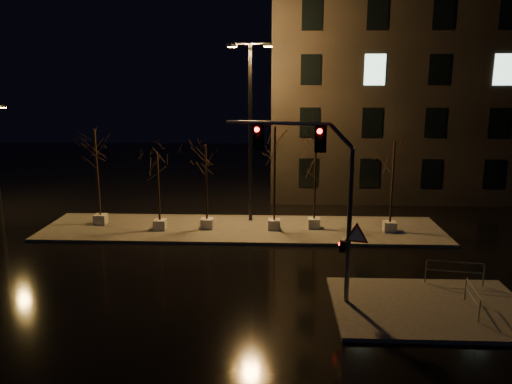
{
  "coord_description": "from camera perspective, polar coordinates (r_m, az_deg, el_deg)",
  "views": [
    {
      "loc": [
        1.87,
        -20.51,
        8.13
      ],
      "look_at": [
        0.88,
        3.28,
        2.8
      ],
      "focal_mm": 35.0,
      "sensor_mm": 36.0,
      "label": 1
    }
  ],
  "objects": [
    {
      "name": "tree_5",
      "position": [
        27.17,
        15.46,
        3.43
      ],
      "size": [
        1.8,
        1.8,
        5.08
      ],
      "color": "#B5B4A9",
      "rests_on": "median"
    },
    {
      "name": "guard_rail_a",
      "position": [
        21.6,
        21.77,
        -8.22
      ],
      "size": [
        2.21,
        0.39,
        0.96
      ],
      "rotation": [
        0.0,
        0.0,
        -0.15
      ],
      "color": "slate",
      "rests_on": "sidewalk_corner"
    },
    {
      "name": "tree_1",
      "position": [
        27.17,
        -11.18,
        2.56
      ],
      "size": [
        1.8,
        1.8,
        4.41
      ],
      "color": "#B5B4A9",
      "rests_on": "median"
    },
    {
      "name": "traffic_signal_mast",
      "position": [
        18.02,
        7.41,
        0.75
      ],
      "size": [
        5.23,
        1.39,
        6.56
      ],
      "rotation": [
        0.0,
        0.0,
        -0.24
      ],
      "color": "slate",
      "rests_on": "sidewalk_corner"
    },
    {
      "name": "tree_3",
      "position": [
        26.55,
        2.16,
        4.76
      ],
      "size": [
        1.8,
        1.8,
        5.74
      ],
      "color": "#B5B4A9",
      "rests_on": "median"
    },
    {
      "name": "ground",
      "position": [
        22.15,
        -2.66,
        -8.94
      ],
      "size": [
        90.0,
        90.0,
        0.0
      ],
      "primitive_type": "plane",
      "color": "black",
      "rests_on": "ground"
    },
    {
      "name": "sidewalk_corner",
      "position": [
        19.65,
        19.26,
        -12.34
      ],
      "size": [
        7.0,
        5.0,
        0.15
      ],
      "primitive_type": "cube",
      "color": "#45443E",
      "rests_on": "ground"
    },
    {
      "name": "tree_0",
      "position": [
        28.98,
        -17.84,
        4.53
      ],
      "size": [
        1.8,
        1.8,
        5.54
      ],
      "color": "#B5B4A9",
      "rests_on": "median"
    },
    {
      "name": "tree_4",
      "position": [
        27.1,
        6.82,
        3.03
      ],
      "size": [
        1.8,
        1.8,
        4.62
      ],
      "color": "#B5B4A9",
      "rests_on": "median"
    },
    {
      "name": "tree_2",
      "position": [
        26.95,
        -5.77,
        3.26
      ],
      "size": [
        1.8,
        1.8,
        4.78
      ],
      "color": "#B5B4A9",
      "rests_on": "median"
    },
    {
      "name": "streetlight_main",
      "position": [
        28.23,
        -0.66,
        8.13
      ],
      "size": [
        2.5,
        0.67,
        10.0
      ],
      "rotation": [
        0.0,
        0.0,
        -0.16
      ],
      "color": "black",
      "rests_on": "median"
    },
    {
      "name": "guard_rail_b",
      "position": [
        19.52,
        23.52,
        -10.81
      ],
      "size": [
        0.24,
        1.85,
        0.88
      ],
      "rotation": [
        0.0,
        0.0,
        1.46
      ],
      "color": "slate",
      "rests_on": "sidewalk_corner"
    },
    {
      "name": "building",
      "position": [
        40.38,
        20.25,
        10.96
      ],
      "size": [
        25.0,
        12.0,
        15.0
      ],
      "primitive_type": "cube",
      "color": "black",
      "rests_on": "ground"
    },
    {
      "name": "median",
      "position": [
        27.77,
        -1.59,
        -4.25
      ],
      "size": [
        22.0,
        5.0,
        0.15
      ],
      "primitive_type": "cube",
      "color": "#45443E",
      "rests_on": "ground"
    }
  ]
}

